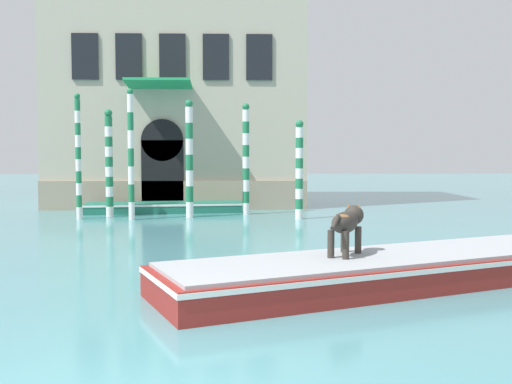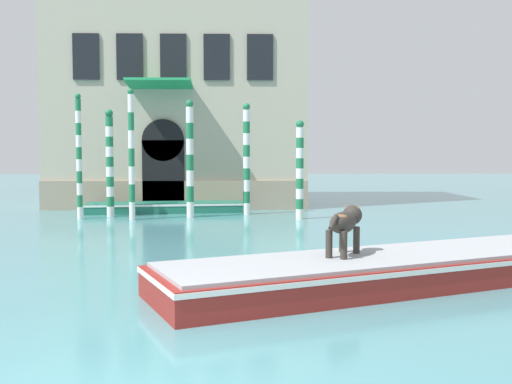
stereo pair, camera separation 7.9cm
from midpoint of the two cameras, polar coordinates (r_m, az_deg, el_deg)
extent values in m
cube|color=#B2A893|center=(28.14, -7.10, 13.69)|extent=(10.96, 6.00, 14.42)
cube|color=gray|center=(24.75, -7.67, -0.32)|extent=(10.96, 0.16, 1.20)
cube|color=black|center=(24.75, -8.72, 1.59)|extent=(1.71, 0.14, 2.86)
cylinder|color=black|center=(24.74, -8.75, 4.90)|extent=(1.71, 0.14, 1.71)
cube|color=black|center=(25.62, -15.80, 12.31)|extent=(1.06, 0.10, 1.84)
cube|color=black|center=(25.25, -11.85, 12.50)|extent=(1.06, 0.10, 1.84)
cube|color=black|center=(25.00, -7.79, 12.63)|extent=(1.06, 0.10, 1.84)
cube|color=black|center=(24.87, -3.67, 12.70)|extent=(1.06, 0.10, 1.84)
cube|color=black|center=(24.87, 0.48, 12.71)|extent=(1.06, 0.10, 1.84)
cube|color=#1E8C51|center=(24.26, -9.11, 10.18)|extent=(2.56, 1.40, 0.29)
cube|color=maroon|center=(10.95, 12.38, -7.42)|extent=(8.50, 5.16, 0.50)
cube|color=white|center=(10.92, 12.40, -6.44)|extent=(8.54, 5.20, 0.08)
cube|color=#9EA3A8|center=(10.90, 12.40, -5.98)|extent=(8.21, 4.91, 0.06)
cylinder|color=#332D28|center=(10.96, 8.43, -4.45)|extent=(0.12, 0.12, 0.48)
cylinder|color=#332D28|center=(10.88, 9.75, -4.53)|extent=(0.12, 0.12, 0.48)
cylinder|color=#332D28|center=(10.34, 7.19, -4.94)|extent=(0.12, 0.12, 0.48)
cylinder|color=#332D28|center=(10.25, 8.58, -5.03)|extent=(0.12, 0.12, 0.48)
ellipsoid|color=#332D28|center=(10.56, 8.52, -2.89)|extent=(0.76, 0.96, 0.38)
ellipsoid|color=brown|center=(10.42, 8.28, -2.40)|extent=(0.42, 0.47, 0.13)
sphere|color=#332D28|center=(11.01, 9.36, -2.18)|extent=(0.36, 0.36, 0.36)
cone|color=brown|center=(11.03, 8.89, -1.47)|extent=(0.11, 0.11, 0.14)
cone|color=brown|center=(10.97, 9.85, -1.51)|extent=(0.11, 0.11, 0.14)
cylinder|color=#332D28|center=(10.10, 7.61, -2.86)|extent=(0.23, 0.31, 0.25)
cube|color=#1E6651|center=(23.84, -8.50, -1.45)|extent=(6.23, 2.19, 0.39)
cube|color=white|center=(23.83, -8.50, -1.13)|extent=(6.26, 2.22, 0.08)
cube|color=#9EA3A8|center=(23.84, -8.50, -1.50)|extent=(3.46, 1.49, 0.35)
cylinder|color=white|center=(21.41, -11.60, -1.78)|extent=(0.21, 0.21, 0.62)
cylinder|color=#1E7247|center=(21.36, -11.62, -0.11)|extent=(0.21, 0.21, 0.62)
cylinder|color=white|center=(21.33, -11.65, 1.56)|extent=(0.21, 0.21, 0.62)
cylinder|color=#1E7247|center=(21.31, -11.67, 3.24)|extent=(0.21, 0.21, 0.62)
cylinder|color=white|center=(21.32, -11.69, 4.92)|extent=(0.21, 0.21, 0.62)
cylinder|color=#1E7247|center=(21.34, -11.71, 6.60)|extent=(0.21, 0.21, 0.62)
cylinder|color=white|center=(21.38, -11.74, 8.27)|extent=(0.21, 0.21, 0.62)
sphere|color=#1E7247|center=(21.42, -11.75, 9.35)|extent=(0.22, 0.22, 0.22)
cylinder|color=white|center=(21.85, -6.17, -1.68)|extent=(0.26, 0.26, 0.57)
cylinder|color=#1E7247|center=(21.80, -6.18, -0.19)|extent=(0.26, 0.26, 0.57)
cylinder|color=white|center=(21.77, -6.19, 1.31)|extent=(0.26, 0.26, 0.57)
cylinder|color=#1E7247|center=(21.75, -6.20, 2.81)|extent=(0.26, 0.26, 0.57)
cylinder|color=white|center=(21.75, -6.22, 4.31)|extent=(0.26, 0.26, 0.57)
cylinder|color=#1E7247|center=(21.76, -6.23, 5.81)|extent=(0.26, 0.26, 0.57)
cylinder|color=white|center=(21.79, -6.24, 7.31)|extent=(0.26, 0.26, 0.57)
sphere|color=#1E7247|center=(21.82, -6.24, 8.37)|extent=(0.28, 0.28, 0.28)
cylinder|color=white|center=(22.16, -16.31, -1.93)|extent=(0.19, 0.19, 0.42)
cylinder|color=#1E7247|center=(22.12, -16.33, -0.83)|extent=(0.19, 0.19, 0.42)
cylinder|color=white|center=(22.09, -16.35, 0.27)|extent=(0.19, 0.19, 0.42)
cylinder|color=#1E7247|center=(22.07, -16.37, 1.36)|extent=(0.19, 0.19, 0.42)
cylinder|color=white|center=(22.06, -16.39, 2.47)|extent=(0.19, 0.19, 0.42)
cylinder|color=#1E7247|center=(22.05, -16.41, 3.57)|extent=(0.19, 0.19, 0.42)
cylinder|color=white|center=(22.05, -16.43, 4.67)|extent=(0.19, 0.19, 0.42)
cylinder|color=#1E7247|center=(22.07, -16.46, 5.77)|extent=(0.19, 0.19, 0.42)
cylinder|color=white|center=(22.09, -16.48, 6.87)|extent=(0.19, 0.19, 0.42)
cylinder|color=#1E7247|center=(22.11, -16.50, 7.97)|extent=(0.19, 0.19, 0.42)
sphere|color=#1E7247|center=(22.14, -16.51, 8.74)|extent=(0.20, 0.20, 0.20)
cylinder|color=white|center=(22.76, -0.80, -1.60)|extent=(0.26, 0.26, 0.44)
cylinder|color=#1E7247|center=(22.73, -0.80, -0.50)|extent=(0.26, 0.26, 0.44)
cylinder|color=white|center=(22.70, -0.81, 0.61)|extent=(0.26, 0.26, 0.44)
cylinder|color=#1E7247|center=(22.68, -0.81, 1.72)|extent=(0.26, 0.26, 0.44)
cylinder|color=white|center=(22.67, -0.81, 2.83)|extent=(0.26, 0.26, 0.44)
cylinder|color=#1E7247|center=(22.66, -0.81, 3.94)|extent=(0.26, 0.26, 0.44)
cylinder|color=white|center=(22.67, -0.81, 5.06)|extent=(0.26, 0.26, 0.44)
cylinder|color=#1E7247|center=(22.68, -0.81, 6.17)|extent=(0.26, 0.26, 0.44)
cylinder|color=white|center=(22.71, -0.81, 7.28)|extent=(0.26, 0.26, 0.44)
sphere|color=#1E7247|center=(22.73, -0.81, 8.12)|extent=(0.27, 0.27, 0.27)
cylinder|color=white|center=(21.27, 4.28, -2.10)|extent=(0.26, 0.26, 0.36)
cylinder|color=#1E7247|center=(21.24, 4.28, -1.14)|extent=(0.26, 0.26, 0.36)
cylinder|color=white|center=(21.21, 4.29, -0.17)|extent=(0.26, 0.26, 0.36)
cylinder|color=#1E7247|center=(21.19, 4.29, 0.80)|extent=(0.26, 0.26, 0.36)
cylinder|color=white|center=(21.17, 4.30, 1.77)|extent=(0.26, 0.26, 0.36)
cylinder|color=#1E7247|center=(21.16, 4.30, 2.74)|extent=(0.26, 0.26, 0.36)
cylinder|color=white|center=(21.16, 4.31, 3.72)|extent=(0.26, 0.26, 0.36)
cylinder|color=#1E7247|center=(21.16, 4.31, 4.69)|extent=(0.26, 0.26, 0.36)
cylinder|color=white|center=(21.17, 4.32, 5.66)|extent=(0.26, 0.26, 0.36)
sphere|color=#1E7247|center=(21.18, 4.32, 6.47)|extent=(0.28, 0.28, 0.28)
cylinder|color=white|center=(22.75, -13.59, -1.80)|extent=(0.27, 0.27, 0.37)
cylinder|color=#1E7247|center=(22.72, -13.60, -0.88)|extent=(0.27, 0.27, 0.37)
cylinder|color=white|center=(22.69, -13.61, 0.04)|extent=(0.27, 0.27, 0.37)
cylinder|color=#1E7247|center=(22.67, -13.63, 0.97)|extent=(0.27, 0.27, 0.37)
cylinder|color=white|center=(22.66, -13.64, 1.90)|extent=(0.27, 0.27, 0.37)
cylinder|color=#1E7247|center=(22.65, -13.66, 2.82)|extent=(0.27, 0.27, 0.37)
cylinder|color=white|center=(22.64, -13.67, 3.75)|extent=(0.27, 0.27, 0.37)
cylinder|color=#1E7247|center=(22.65, -13.69, 4.68)|extent=(0.27, 0.27, 0.37)
cylinder|color=white|center=(22.66, -13.70, 5.61)|extent=(0.27, 0.27, 0.37)
cylinder|color=#1E7247|center=(22.67, -13.72, 6.54)|extent=(0.27, 0.27, 0.37)
sphere|color=#1E7247|center=(22.69, -13.73, 7.31)|extent=(0.28, 0.28, 0.28)
camera|label=1|loc=(0.04, -89.87, 0.01)|focal=42.00mm
camera|label=2|loc=(0.04, 90.13, -0.01)|focal=42.00mm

